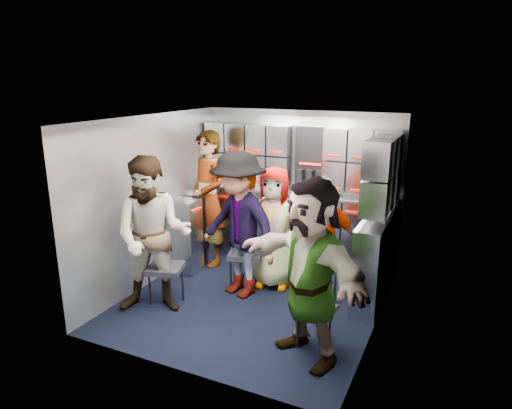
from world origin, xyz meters
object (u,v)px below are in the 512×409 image
at_px(jump_seat_near_right, 314,311).
at_px(attendant_arc_b, 239,225).
at_px(jump_seat_mid_right, 323,270).
at_px(attendant_arc_e, 310,271).
at_px(jump_seat_center, 279,252).
at_px(jump_seat_mid_left, 246,256).
at_px(attendant_arc_a, 153,236).
at_px(attendant_arc_c, 274,228).
at_px(jump_seat_near_left, 165,270).
at_px(attendant_standing, 208,199).
at_px(attendant_arc_d, 320,244).

distance_m(jump_seat_near_right, attendant_arc_b, 1.44).
distance_m(jump_seat_mid_right, attendant_arc_e, 1.31).
bearing_deg(jump_seat_center, jump_seat_mid_left, -124.50).
height_order(attendant_arc_a, attendant_arc_c, attendant_arc_a).
relative_size(jump_seat_center, jump_seat_mid_right, 0.97).
bearing_deg(attendant_arc_b, jump_seat_near_left, -120.16).
distance_m(jump_seat_near_right, attendant_arc_e, 0.52).
height_order(jump_seat_near_left, attendant_arc_b, attendant_arc_b).
bearing_deg(attendant_standing, jump_seat_near_left, -53.39).
bearing_deg(attendant_arc_d, jump_seat_mid_right, 63.80).
distance_m(jump_seat_mid_left, attendant_arc_a, 1.22).
bearing_deg(attendant_arc_e, jump_seat_near_right, 120.62).
xyz_separation_m(jump_seat_mid_left, attendant_arc_c, (0.28, 0.22, 0.34)).
xyz_separation_m(attendant_standing, attendant_arc_a, (0.16, -1.43, -0.05)).
bearing_deg(jump_seat_mid_left, attendant_arc_a, -125.43).
height_order(attendant_arc_c, attendant_arc_d, attendant_arc_c).
bearing_deg(jump_seat_mid_right, jump_seat_center, 158.39).
bearing_deg(attendant_arc_e, attendant_arc_d, 132.87).
distance_m(jump_seat_center, jump_seat_mid_right, 0.72).
height_order(jump_seat_near_right, attendant_arc_c, attendant_arc_c).
distance_m(jump_seat_center, attendant_arc_a, 1.69).
distance_m(attendant_standing, attendant_arc_e, 2.52).
bearing_deg(attendant_standing, attendant_arc_e, -8.94).
distance_m(jump_seat_mid_right, attendant_arc_d, 0.43).
height_order(attendant_arc_a, attendant_arc_d, attendant_arc_a).
height_order(jump_seat_mid_right, attendant_arc_a, attendant_arc_a).
xyz_separation_m(jump_seat_center, attendant_arc_c, (-0.00, -0.18, 0.38)).
distance_m(attendant_arc_d, attendant_arc_e, 1.04).
height_order(jump_seat_near_left, jump_seat_center, jump_seat_near_left).
bearing_deg(attendant_arc_a, jump_seat_near_right, -22.78).
bearing_deg(attendant_arc_c, attendant_arc_e, -65.24).
distance_m(jump_seat_near_left, jump_seat_center, 1.47).
relative_size(jump_seat_center, attendant_arc_a, 0.24).
xyz_separation_m(attendant_arc_b, attendant_arc_e, (1.16, -0.87, -0.01)).
distance_m(jump_seat_center, attendant_arc_e, 1.77).
bearing_deg(jump_seat_near_right, attendant_arc_b, 149.23).
bearing_deg(attendant_arc_b, attendant_arc_a, -112.22).
distance_m(attendant_arc_b, attendant_arc_d, 0.96).
height_order(jump_seat_near_right, attendant_arc_b, attendant_arc_b).
xyz_separation_m(jump_seat_near_right, attendant_arc_e, (-0.00, -0.18, 0.49)).
bearing_deg(attendant_arc_e, jump_seat_mid_left, 168.46).
bearing_deg(attendant_arc_d, jump_seat_center, 120.16).
height_order(jump_seat_mid_left, jump_seat_center, jump_seat_mid_left).
distance_m(jump_seat_center, attendant_standing, 1.23).
distance_m(jump_seat_mid_left, attendant_standing, 1.09).
distance_m(attendant_standing, attendant_arc_b, 1.07).
bearing_deg(jump_seat_near_left, attendant_arc_d, 23.56).
bearing_deg(jump_seat_center, attendant_arc_a, -125.15).
distance_m(jump_seat_mid_left, attendant_arc_b, 0.49).
relative_size(jump_seat_near_left, attendant_arc_c, 0.32).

